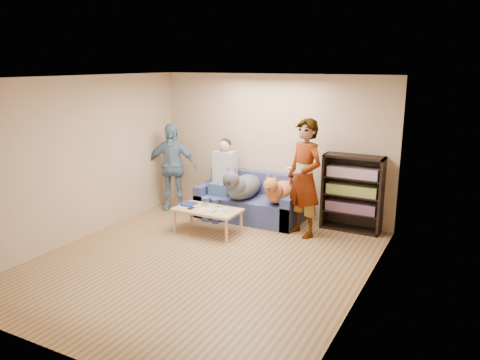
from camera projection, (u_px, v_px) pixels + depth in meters
The scene contains 27 objects.
ground at pixel (201, 262), 6.74m from camera, with size 5.00×5.00×0.00m, color brown.
ceiling at pixel (197, 78), 6.10m from camera, with size 5.00×5.00×0.00m, color white.
wall_back at pixel (273, 146), 8.57m from camera, with size 4.50×4.50×0.00m, color tan.
wall_front at pixel (53, 230), 4.27m from camera, with size 4.50×4.50×0.00m, color tan.
wall_left at pixel (80, 159), 7.43m from camera, with size 5.00×5.00×0.00m, color tan.
wall_right at pixel (364, 195), 5.41m from camera, with size 5.00×5.00×0.00m, color tan.
blanket at pixel (286, 200), 8.02m from camera, with size 0.38×0.32×0.13m, color #A9A9AE.
person_standing_right at pixel (304, 178), 7.58m from camera, with size 0.71×0.46×1.94m, color gray.
person_standing_left at pixel (172, 167), 9.02m from camera, with size 0.98×0.41×1.67m, color #6A8DAA.
held_controller at pixel (289, 168), 7.45m from camera, with size 0.04×0.13×0.03m, color white.
notebook_blue at pixel (189, 204), 8.02m from camera, with size 0.20×0.26×0.03m, color navy.
papers at pixel (207, 210), 7.69m from camera, with size 0.26×0.20×0.01m, color white.
magazine at pixel (209, 210), 7.69m from camera, with size 0.22×0.17×0.01m, color #B8AF93.
camera_silver at pixel (205, 204), 7.95m from camera, with size 0.11×0.06×0.05m, color #B4B3B8.
controller_a at pixel (225, 209), 7.75m from camera, with size 0.04×0.13×0.03m, color white.
controller_b at pixel (227, 211), 7.65m from camera, with size 0.09×0.06×0.03m, color silver.
headphone_cup_a at pixel (217, 210), 7.69m from camera, with size 0.07×0.07×0.02m, color white.
headphone_cup_b at pixel (220, 209), 7.76m from camera, with size 0.07×0.07×0.02m, color white.
pen_orange at pixel (201, 211), 7.67m from camera, with size 0.01×0.01×0.14m, color orange.
pen_black at pixel (219, 207), 7.90m from camera, with size 0.01×0.01×0.14m, color black.
wallet at pixel (191, 208), 7.81m from camera, with size 0.07×0.12×0.01m, color black.
sofa at pixel (251, 203), 8.58m from camera, with size 1.90×0.85×0.82m.
person_seated at pixel (222, 176), 8.59m from camera, with size 0.40×0.73×1.47m.
dog_gray at pixel (242, 186), 8.28m from camera, with size 0.47×1.28×0.68m.
dog_tan at pixel (279, 191), 8.08m from camera, with size 0.41×1.16×0.59m.
coffee_table at pixel (208, 211), 7.81m from camera, with size 1.10×0.60×0.42m.
bookshelf at pixel (352, 191), 7.88m from camera, with size 1.00×0.34×1.30m.
Camera 1 is at (3.39, -5.27, 2.79)m, focal length 35.00 mm.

